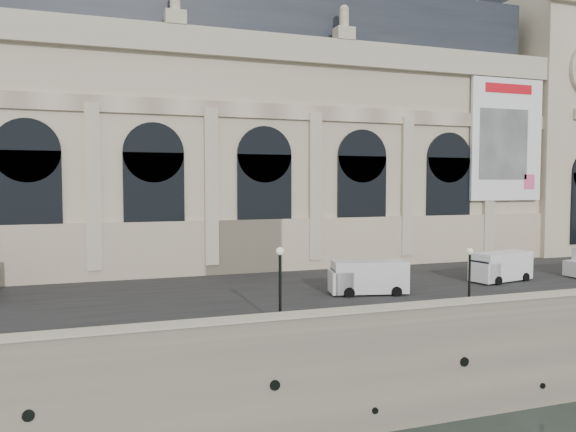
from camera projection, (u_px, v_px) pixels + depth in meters
name	position (u px, v px, depth m)	size (l,w,h in m)	color
ground	(435.00, 424.00, 33.38)	(260.00, 260.00, 0.00)	black
quay	(265.00, 279.00, 66.23)	(160.00, 70.00, 6.00)	gray
street	(338.00, 284.00, 46.24)	(160.00, 24.00, 0.06)	#2D2D2D
parapet	(431.00, 313.00, 33.56)	(160.00, 1.40, 1.21)	gray
museum	(222.00, 132.00, 59.39)	(69.00, 18.70, 29.10)	beige
clock_pavilion	(544.00, 110.00, 69.44)	(13.00, 14.72, 36.70)	beige
van_b	(365.00, 277.00, 41.93)	(6.08, 3.37, 2.56)	silver
van_c	(499.00, 267.00, 47.28)	(5.97, 3.22, 2.52)	white
lamp_left	(280.00, 287.00, 32.57)	(0.47, 0.47, 4.66)	black
lamp_right	(469.00, 280.00, 36.20)	(0.43, 0.43, 4.18)	black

